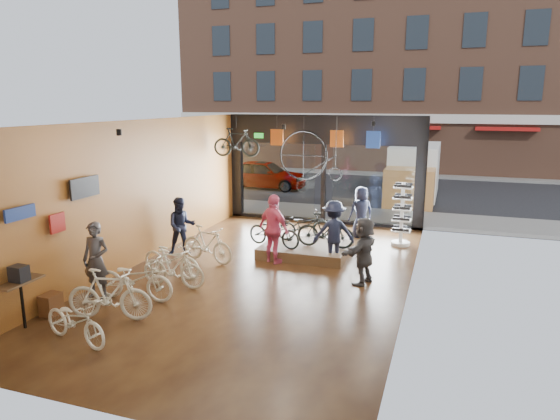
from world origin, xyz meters
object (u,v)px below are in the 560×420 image
at_px(floor_bike_1, 109,294).
at_px(sunglasses_rack, 402,214).
at_px(floor_bike_0, 75,321).
at_px(customer_3, 334,232).
at_px(floor_bike_3, 173,267).
at_px(customer_2, 274,229).
at_px(display_platform, 306,250).
at_px(display_bike_right, 304,225).
at_px(floor_bike_5, 207,244).
at_px(customer_1, 182,226).
at_px(box_truck, 413,174).
at_px(display_bike_mid, 325,231).
at_px(floor_bike_4, 172,259).
at_px(customer_5, 364,251).
at_px(hung_bike, 236,142).
at_px(customer_4, 361,212).
at_px(street_car, 264,174).
at_px(floor_bike_2, 134,279).
at_px(display_bike_left, 274,231).
at_px(customer_0, 96,260).
at_px(penny_farthing, 313,157).

height_order(floor_bike_1, sunglasses_rack, sunglasses_rack).
height_order(floor_bike_0, customer_3, customer_3).
height_order(floor_bike_3, customer_2, customer_2).
bearing_deg(display_platform, sunglasses_rack, 38.20).
distance_m(display_bike_right, sunglasses_rack, 2.98).
height_order(floor_bike_5, display_bike_right, display_bike_right).
bearing_deg(customer_1, box_truck, 26.84).
distance_m(floor_bike_0, display_bike_mid, 7.01).
relative_size(floor_bike_4, customer_5, 1.06).
bearing_deg(floor_bike_5, sunglasses_rack, -41.65).
relative_size(floor_bike_0, customer_1, 0.97).
bearing_deg(hung_bike, customer_4, -93.05).
bearing_deg(display_platform, street_car, 116.56).
bearing_deg(customer_1, display_bike_right, -7.18).
height_order(floor_bike_3, hung_bike, hung_bike).
relative_size(floor_bike_2, display_bike_left, 1.11).
xyz_separation_m(customer_3, hung_bike, (-3.95, 2.66, 2.07)).
xyz_separation_m(customer_0, customer_4, (4.64, 6.91, -0.04)).
xyz_separation_m(floor_bike_1, sunglasses_rack, (4.94, 7.26, 0.42)).
relative_size(box_truck, display_bike_right, 3.82).
bearing_deg(hung_bike, customer_2, -148.36).
height_order(box_truck, floor_bike_2, box_truck).
bearing_deg(box_truck, floor_bike_3, -109.75).
distance_m(customer_0, sunglasses_rack, 8.71).
relative_size(floor_bike_3, display_bike_mid, 1.00).
bearing_deg(display_bike_right, hung_bike, 29.19).
relative_size(floor_bike_2, display_bike_right, 1.15).
bearing_deg(customer_2, box_truck, -76.52).
bearing_deg(hung_bike, penny_farthing, -91.40).
relative_size(box_truck, floor_bike_4, 3.53).
distance_m(floor_bike_5, display_bike_mid, 3.24).
bearing_deg(display_platform, customer_5, -41.66).
bearing_deg(floor_bike_0, customer_1, 22.80).
bearing_deg(customer_0, customer_4, 50.94).
distance_m(box_truck, floor_bike_4, 12.78).
bearing_deg(customer_4, floor_bike_0, 33.60).
distance_m(floor_bike_3, penny_farthing, 6.42).
relative_size(street_car, hung_bike, 2.64).
bearing_deg(display_bike_mid, box_truck, -11.08).
relative_size(floor_bike_5, penny_farthing, 0.83).
bearing_deg(customer_2, customer_0, 80.01).
bearing_deg(customer_2, floor_bike_5, 46.23).
height_order(floor_bike_5, customer_4, customer_4).
bearing_deg(hung_bike, floor_bike_2, 177.71).
distance_m(floor_bike_1, customer_3, 6.00).
distance_m(display_platform, customer_3, 1.20).
bearing_deg(hung_bike, sunglasses_rack, -99.39).
xyz_separation_m(floor_bike_0, customer_2, (1.84, 5.45, 0.52)).
relative_size(display_bike_left, customer_3, 0.96).
bearing_deg(penny_farthing, display_bike_left, -96.43).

